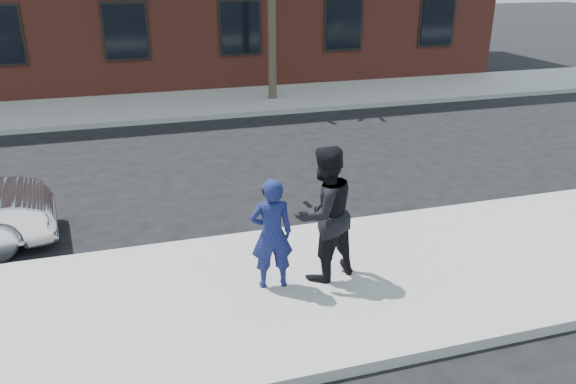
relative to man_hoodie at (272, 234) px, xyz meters
name	(u,v)px	position (x,y,z in m)	size (l,w,h in m)	color
ground	(163,307)	(-1.50, 0.11, -0.94)	(100.00, 100.00, 0.00)	black
near_sidewalk	(164,313)	(-1.50, -0.14, -0.86)	(50.00, 3.50, 0.15)	gray
near_curb	(154,250)	(-1.50, 1.66, -0.86)	(50.00, 0.10, 0.15)	#999691
far_sidewalk	(131,108)	(-1.50, 11.36, -0.86)	(50.00, 3.50, 0.15)	gray
far_curb	(134,123)	(-1.50, 9.56, -0.86)	(50.00, 0.10, 0.15)	#999691
man_hoodie	(272,234)	(0.00, 0.00, 0.00)	(0.60, 0.50, 1.57)	navy
man_peacoat	(324,214)	(0.76, 0.05, 0.18)	(1.13, 1.00, 1.93)	black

